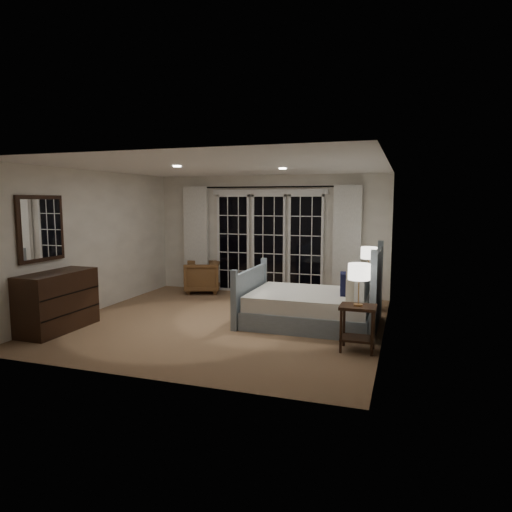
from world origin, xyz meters
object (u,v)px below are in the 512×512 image
(lamp_left, at_px, (359,272))
(nightstand_left, at_px, (358,321))
(bed, at_px, (315,305))
(nightstand_right, at_px, (368,289))
(lamp_right, at_px, (369,253))
(dresser, at_px, (58,301))
(armchair, at_px, (202,277))

(lamp_left, bearing_deg, nightstand_left, 0.00)
(nightstand_left, relative_size, lamp_left, 1.10)
(nightstand_left, xyz_separation_m, lamp_left, (-0.00, 0.00, 0.65))
(nightstand_left, bearing_deg, bed, 125.30)
(nightstand_right, bearing_deg, lamp_right, 45.00)
(nightstand_right, xyz_separation_m, dresser, (-4.37, -2.84, 0.07))
(lamp_right, bearing_deg, armchair, 171.84)
(nightstand_left, bearing_deg, nightstand_right, 91.62)
(nightstand_left, height_order, nightstand_right, nightstand_left)
(lamp_left, xyz_separation_m, lamp_right, (-0.07, 2.38, -0.02))
(lamp_right, bearing_deg, bed, -119.64)
(nightstand_right, bearing_deg, lamp_left, -88.38)
(bed, xyz_separation_m, lamp_left, (0.79, -1.11, 0.74))
(bed, height_order, nightstand_right, bed)
(nightstand_right, xyz_separation_m, armchair, (-3.53, 0.51, -0.05))
(armchair, bearing_deg, bed, 37.69)
(lamp_left, xyz_separation_m, dresser, (-4.44, -0.45, -0.60))
(dresser, bearing_deg, nightstand_left, 5.85)
(nightstand_left, xyz_separation_m, lamp_right, (-0.07, 2.38, 0.63))
(bed, relative_size, lamp_left, 3.79)
(bed, xyz_separation_m, nightstand_left, (0.79, -1.11, 0.08))
(nightstand_left, bearing_deg, dresser, -174.15)
(nightstand_right, height_order, armchair, armchair)
(nightstand_left, distance_m, nightstand_right, 2.38)
(nightstand_right, relative_size, armchair, 0.79)
(nightstand_left, relative_size, dresser, 0.48)
(bed, relative_size, armchair, 2.83)
(armchair, height_order, dresser, dresser)
(lamp_left, distance_m, armchair, 4.66)
(nightstand_right, distance_m, lamp_right, 0.65)
(bed, xyz_separation_m, armchair, (-2.81, 1.77, 0.02))
(nightstand_left, distance_m, lamp_right, 2.46)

